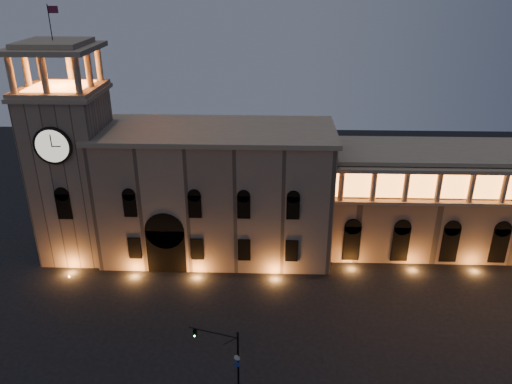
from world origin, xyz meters
TOP-DOWN VIEW (x-y plane):
  - ground at (0.00, 0.00)m, footprint 160.00×160.00m
  - government_building at (-2.08, 21.93)m, footprint 30.80×12.80m
  - clock_tower at (-20.50, 20.98)m, footprint 9.80×9.80m
  - colonnade_wing at (32.00, 23.92)m, footprint 40.60×11.50m
  - traffic_light at (1.73, -3.46)m, footprint 4.81×1.63m

SIDE VIEW (x-z plane):
  - ground at x=0.00m, z-range 0.00..0.00m
  - traffic_light at x=1.73m, z-range 0.17..7.00m
  - colonnade_wing at x=32.00m, z-range 0.08..14.58m
  - government_building at x=-2.08m, z-range -0.03..17.57m
  - clock_tower at x=-20.50m, z-range -3.70..28.70m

